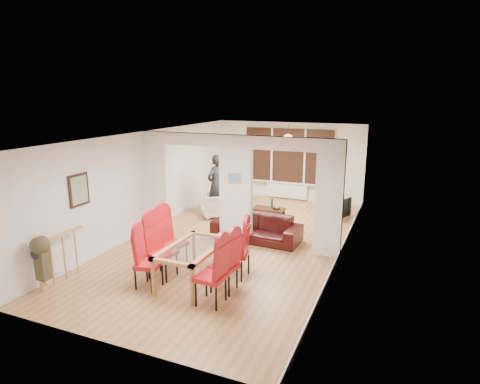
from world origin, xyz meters
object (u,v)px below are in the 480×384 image
Objects in this scene: dining_chair_ra at (211,272)px; television at (339,209)px; dining_table at (193,265)px; armchair at (215,205)px; sofa at (256,228)px; bottle at (272,203)px; dining_chair_lc at (173,240)px; dining_chair_rc at (236,249)px; dining_chair_rb at (224,263)px; bowl at (276,208)px; dining_chair_lb at (162,249)px; person at (216,184)px; dining_chair_la at (148,260)px; coffee_table at (268,212)px.

dining_chair_ra is 1.20× the size of television.
dining_table is 4.25m from armchair.
sofa is 2.21m from bottle.
dining_chair_lc reaches higher than dining_chair_rc.
armchair reaches higher than sofa.
bottle is at bearing 90.26° from dining_table.
dining_chair_rb is 2.73m from sofa.
bottle is 0.23m from bowl.
person is at bearing 112.20° from dining_chair_lb.
dining_chair_rb is (1.40, -0.53, -0.04)m from dining_chair_lc.
dining_table is 1.45× the size of dining_chair_la.
person is (-0.89, 3.85, 0.30)m from dining_chair_lc.
dining_chair_lb is at bearing -26.68° from armchair.
dining_chair_lc is (-0.73, 0.47, 0.22)m from dining_table.
television reaches higher than bottle.
dining_chair_rc reaches higher than bowl.
dining_chair_lc reaches higher than coffee_table.
dining_chair_la is 1.40m from dining_chair_rb.
dining_chair_lc is 1.74m from dining_chair_ra.
dining_chair_lb is 0.99× the size of dining_chair_lc.
bowl is at bearing 106.06° from dining_chair_rb.
dining_table is 0.84m from dining_chair_la.
dining_chair_lb is 0.48m from dining_chair_lc.
coffee_table is 4.17× the size of bowl.
dining_table is 4.83m from bottle.
bottle reaches higher than bowl.
armchair is at bearing 110.57° from dining_table.
dining_chair_rb reaches higher than television.
coffee_table is (-0.39, 2.08, -0.21)m from sofa.
dining_chair_rc reaches higher than television.
television is at bearing 120.97° from person.
dining_chair_rb is 5.47m from television.
television is at bearing 15.50° from coffee_table.
sofa is (0.96, 3.12, -0.22)m from dining_chair_la.
coffee_table is 0.28m from bottle.
bottle is (0.07, 0.11, 0.25)m from coffee_table.
person reaches higher than bottle.
dining_chair_ra is 5.33m from bowl.
person is at bearing 115.72° from dining_chair_lc.
coffee_table is at bearing 103.66° from sofa.
person reaches higher than sofa.
dining_chair_lc reaches higher than bowl.
dining_chair_rb is at bearing -98.93° from dining_chair_rc.
bowl is (0.82, 5.21, -0.30)m from dining_chair_la.
sofa reaches higher than coffee_table.
dining_table is 5.61× the size of bottle.
armchair is at bearing 132.07° from television.
bowl is (0.18, -0.10, -0.11)m from bottle.
dining_chair_lb reaches higher than bowl.
person is (-1.62, 4.32, 0.52)m from dining_table.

